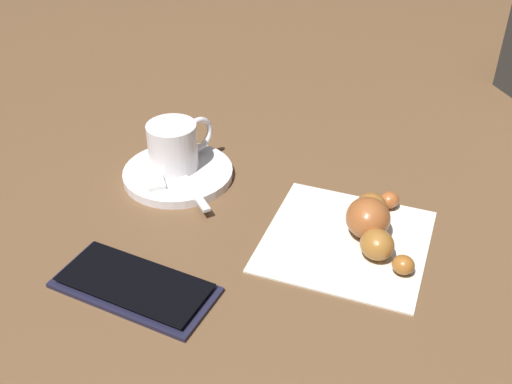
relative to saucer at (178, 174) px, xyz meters
The scene contains 8 objects.
ground_plane 0.11m from the saucer, behind, with size 1.80×1.80×0.00m, color brown.
saucer is the anchor object (origin of this frame).
espresso_cup 0.04m from the saucer, 40.63° to the right, with size 0.06×0.09×0.06m.
teaspoon 0.01m from the saucer, 145.63° to the left, with size 0.12×0.08×0.01m.
sugar_packet 0.03m from the saucer, 57.80° to the left, with size 0.07×0.02×0.01m, color white.
napkin 0.22m from the saucer, behind, with size 0.17×0.16×0.00m, color silver.
croissant 0.24m from the saucer, behind, with size 0.10×0.12×0.04m.
cell_phone 0.19m from the saucer, 116.26° to the left, with size 0.16×0.09×0.01m.
Camera 1 is at (-0.30, 0.48, 0.41)m, focal length 43.09 mm.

